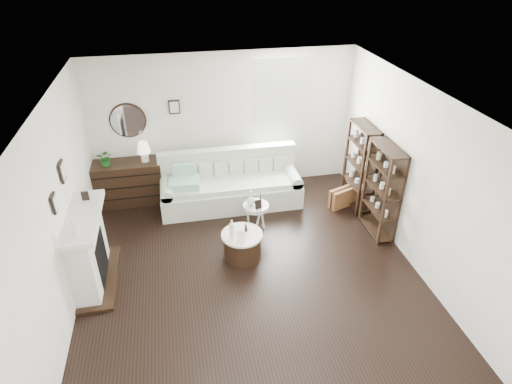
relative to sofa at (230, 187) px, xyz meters
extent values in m
plane|color=black|center=(0.01, -2.08, -0.33)|extent=(5.50, 5.50, 0.00)
plane|color=white|center=(0.01, -2.08, 2.37)|extent=(5.50, 5.50, 0.00)
plane|color=silver|center=(0.01, 0.67, 1.02)|extent=(5.00, 0.00, 5.00)
plane|color=silver|center=(0.01, -4.83, 1.02)|extent=(5.00, 0.00, 5.00)
plane|color=silver|center=(-2.49, -2.08, 1.02)|extent=(0.00, 5.50, 5.50)
plane|color=silver|center=(2.51, -2.08, 1.02)|extent=(0.00, 5.50, 5.50)
cube|color=white|center=(1.11, 0.65, 1.27)|extent=(1.00, 0.02, 1.80)
cube|color=white|center=(1.11, 0.59, 1.27)|extent=(1.15, 0.02, 1.90)
cylinder|color=silver|center=(-1.74, 0.64, 1.22)|extent=(0.60, 0.03, 0.60)
cube|color=black|center=(-0.89, 0.64, 1.42)|extent=(0.20, 0.03, 0.26)
cube|color=silver|center=(-2.32, -1.78, 0.22)|extent=(0.34, 1.20, 1.10)
cube|color=black|center=(-2.29, -1.78, 0.07)|extent=(0.30, 0.65, 0.70)
cube|color=silver|center=(-2.27, -1.78, 0.79)|extent=(0.44, 1.35, 0.08)
cube|color=black|center=(-2.24, -1.78, -0.31)|extent=(0.50, 1.40, 0.05)
cylinder|color=silver|center=(-2.27, -2.23, 0.94)|extent=(0.08, 0.08, 0.22)
cube|color=black|center=(-2.27, -1.38, 0.90)|extent=(0.10, 0.03, 0.14)
cube|color=black|center=(-2.46, -2.13, 1.27)|extent=(0.03, 0.18, 0.24)
cube|color=black|center=(-2.46, -1.48, 1.37)|extent=(0.03, 0.22, 0.28)
cube|color=black|center=(2.34, -0.53, 0.47)|extent=(0.30, 0.80, 1.60)
cylinder|color=beige|center=(2.32, -0.78, 0.19)|extent=(0.08, 0.08, 0.11)
cylinder|color=beige|center=(2.32, -0.53, 0.19)|extent=(0.08, 0.08, 0.11)
cylinder|color=beige|center=(2.32, -0.28, 0.19)|extent=(0.08, 0.08, 0.11)
cylinder|color=beige|center=(2.32, -0.78, 0.59)|extent=(0.08, 0.08, 0.11)
cylinder|color=beige|center=(2.32, -0.53, 0.59)|extent=(0.08, 0.08, 0.11)
cylinder|color=beige|center=(2.32, -0.28, 0.59)|extent=(0.08, 0.08, 0.11)
cylinder|color=beige|center=(2.32, -0.78, 0.99)|extent=(0.08, 0.08, 0.11)
cylinder|color=beige|center=(2.32, -0.53, 0.99)|extent=(0.08, 0.08, 0.11)
cylinder|color=beige|center=(2.32, -0.28, 0.99)|extent=(0.08, 0.08, 0.11)
cube|color=black|center=(2.34, -1.43, 0.47)|extent=(0.30, 0.80, 1.60)
cylinder|color=beige|center=(2.32, -1.68, 0.19)|extent=(0.08, 0.08, 0.11)
cylinder|color=beige|center=(2.32, -1.43, 0.19)|extent=(0.08, 0.08, 0.11)
cylinder|color=beige|center=(2.32, -1.18, 0.19)|extent=(0.08, 0.08, 0.11)
cylinder|color=beige|center=(2.32, -1.68, 0.59)|extent=(0.08, 0.08, 0.11)
cylinder|color=beige|center=(2.32, -1.43, 0.59)|extent=(0.08, 0.08, 0.11)
cylinder|color=beige|center=(2.32, -1.18, 0.59)|extent=(0.08, 0.08, 0.11)
cylinder|color=beige|center=(2.32, -1.68, 0.99)|extent=(0.08, 0.08, 0.11)
cylinder|color=beige|center=(2.32, -1.43, 0.99)|extent=(0.08, 0.08, 0.11)
cylinder|color=beige|center=(2.32, -1.18, 0.99)|extent=(0.08, 0.08, 0.11)
cube|color=#ACB7A3|center=(0.00, -0.08, -0.12)|extent=(2.60, 0.90, 0.42)
cube|color=#ACB7A3|center=(0.00, -0.11, 0.14)|extent=(2.25, 0.72, 0.10)
cube|color=#ACB7A3|center=(0.00, 0.27, 0.28)|extent=(2.60, 0.20, 0.80)
cube|color=#ACB7A3|center=(-1.18, -0.08, -0.07)|extent=(0.22, 0.85, 0.52)
cube|color=#ACB7A3|center=(1.18, -0.08, -0.07)|extent=(0.22, 0.85, 0.52)
cube|color=#279175|center=(-0.85, -0.13, 0.26)|extent=(0.59, 0.49, 0.14)
cube|color=brown|center=(2.06, -0.56, -0.15)|extent=(0.58, 0.37, 0.37)
cube|color=black|center=(-1.88, 0.39, 0.08)|extent=(1.25, 0.52, 0.83)
cube|color=black|center=(-1.88, 0.12, -0.11)|extent=(1.20, 0.01, 0.02)
cube|color=black|center=(-1.88, 0.12, 0.12)|extent=(1.20, 0.01, 0.02)
cube|color=black|center=(-1.88, 0.12, 0.35)|extent=(1.20, 0.01, 0.01)
imported|color=#19591B|center=(-2.20, 0.34, 0.66)|extent=(0.32, 0.29, 0.31)
cylinder|color=black|center=(-0.06, -1.68, -0.13)|extent=(0.60, 0.60, 0.41)
cylinder|color=silver|center=(-0.06, -1.68, 0.10)|extent=(0.65, 0.65, 0.04)
cylinder|color=silver|center=(0.29, -1.03, 0.19)|extent=(0.43, 0.43, 0.03)
cylinder|color=silver|center=(0.29, -1.03, 0.15)|extent=(0.44, 0.44, 0.02)
cylinder|color=silver|center=(0.29, -1.03, -0.08)|extent=(0.03, 0.03, 0.50)
cylinder|color=silver|center=(-0.22, -1.75, 0.28)|extent=(0.08, 0.08, 0.33)
cube|color=white|center=(-0.10, -1.84, 0.20)|extent=(0.14, 0.09, 0.18)
cube|color=black|center=(0.31, -1.15, 0.28)|extent=(0.13, 0.08, 0.16)
camera|label=1|loc=(-0.90, -6.97, 4.09)|focal=30.00mm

